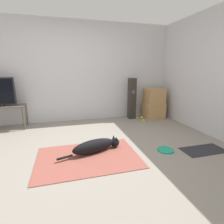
{
  "coord_description": "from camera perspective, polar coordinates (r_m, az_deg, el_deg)",
  "views": [
    {
      "loc": [
        -0.32,
        -2.62,
        1.36
      ],
      "look_at": [
        0.67,
        0.94,
        0.45
      ],
      "focal_mm": 28.0,
      "sensor_mm": 36.0,
      "label": 1
    }
  ],
  "objects": [
    {
      "name": "ground_plane",
      "position": [
        2.97,
        -7.78,
        -13.56
      ],
      "size": [
        12.0,
        12.0,
        0.0
      ],
      "primitive_type": "plane",
      "color": "gray"
    },
    {
      "name": "wall_back",
      "position": [
        4.73,
        -11.91,
        12.51
      ],
      "size": [
        8.0,
        0.06,
        2.55
      ],
      "color": "silver",
      "rests_on": "ground_plane"
    },
    {
      "name": "area_rug",
      "position": [
        2.88,
        -7.76,
        -14.41
      ],
      "size": [
        1.58,
        1.09,
        0.01
      ],
      "color": "#934C42",
      "rests_on": "ground_plane"
    },
    {
      "name": "dog",
      "position": [
        2.97,
        -5.16,
        -10.93
      ],
      "size": [
        1.07,
        0.4,
        0.23
      ],
      "color": "black",
      "rests_on": "area_rug"
    },
    {
      "name": "frisbee",
      "position": [
        3.19,
        17.04,
        -11.77
      ],
      "size": [
        0.28,
        0.28,
        0.03
      ],
      "color": "#199E7A",
      "rests_on": "ground_plane"
    },
    {
      "name": "cardboard_box_lower",
      "position": [
        5.14,
        13.33,
        0.55
      ],
      "size": [
        0.53,
        0.49,
        0.42
      ],
      "color": "tan",
      "rests_on": "ground_plane"
    },
    {
      "name": "cardboard_box_upper",
      "position": [
        5.07,
        13.67,
        5.15
      ],
      "size": [
        0.48,
        0.45,
        0.41
      ],
      "color": "tan",
      "rests_on": "cardboard_box_lower"
    },
    {
      "name": "floor_speaker",
      "position": [
        4.9,
        6.51,
        4.38
      ],
      "size": [
        0.19,
        0.19,
        1.12
      ],
      "color": "#2D2823",
      "rests_on": "ground_plane"
    },
    {
      "name": "tennis_ball_by_boxes",
      "position": [
        5.01,
        9.7,
        -1.73
      ],
      "size": [
        0.07,
        0.07,
        0.07
      ],
      "color": "#C6E033",
      "rests_on": "ground_plane"
    },
    {
      "name": "tennis_ball_near_speaker",
      "position": [
        4.99,
        8.23,
        -1.75
      ],
      "size": [
        0.07,
        0.07,
        0.07
      ],
      "color": "#C6E033",
      "rests_on": "ground_plane"
    },
    {
      "name": "tennis_ball_loose_on_carpet",
      "position": [
        4.7,
        10.29,
        -2.81
      ],
      "size": [
        0.07,
        0.07,
        0.07
      ],
      "color": "#C6E033",
      "rests_on": "ground_plane"
    },
    {
      "name": "door_mat",
      "position": [
        3.46,
        27.68,
        -10.93
      ],
      "size": [
        0.76,
        0.38,
        0.01
      ],
      "color": "#28282D",
      "rests_on": "ground_plane"
    }
  ]
}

